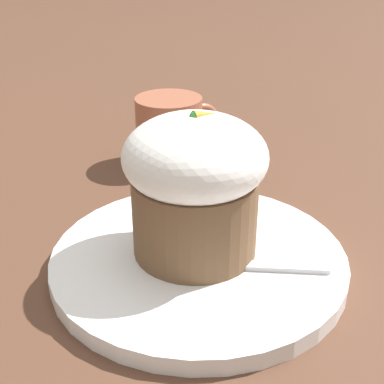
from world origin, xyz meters
TOP-DOWN VIEW (x-y plane):
  - ground_plane at (0.00, 0.00)m, footprint 4.00×4.00m
  - dessert_plate at (0.00, 0.00)m, footprint 0.24×0.24m
  - carrot_cake at (-0.00, 0.01)m, footprint 0.11×0.11m
  - spoon at (0.01, -0.03)m, footprint 0.10×0.08m
  - coffee_cup at (0.09, 0.20)m, footprint 0.11×0.08m

SIDE VIEW (x-z plane):
  - ground_plane at x=0.00m, z-range 0.00..0.00m
  - dessert_plate at x=0.00m, z-range 0.00..0.01m
  - spoon at x=0.01m, z-range 0.01..0.02m
  - coffee_cup at x=0.09m, z-range 0.00..0.08m
  - carrot_cake at x=0.00m, z-range 0.02..0.13m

